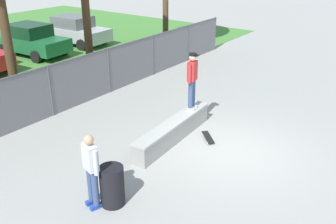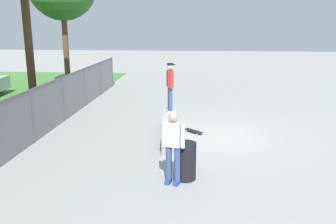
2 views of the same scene
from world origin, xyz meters
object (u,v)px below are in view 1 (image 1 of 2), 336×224
at_px(car_green, 31,40).
at_px(trash_bin, 112,186).
at_px(skateboard, 208,137).
at_px(bystander, 91,168).
at_px(car_silver, 75,30).
at_px(concrete_ledge, 173,131).
at_px(skateboarder, 192,79).

height_order(car_green, trash_bin, car_green).
bearing_deg(skateboard, bystander, 174.33).
height_order(car_silver, bystander, bystander).
bearing_deg(skateboard, trash_bin, 177.94).
xyz_separation_m(skateboard, bystander, (-4.34, 0.43, 0.94)).
xyz_separation_m(concrete_ledge, car_green, (3.44, 11.75, 0.52)).
relative_size(concrete_ledge, skateboarder, 2.01).
bearing_deg(car_silver, concrete_ledge, -118.82).
height_order(concrete_ledge, bystander, bystander).
distance_m(concrete_ledge, trash_bin, 3.42).
relative_size(concrete_ledge, trash_bin, 3.82).
relative_size(skateboard, trash_bin, 0.74).
bearing_deg(bystander, car_silver, 50.18).
height_order(concrete_ledge, car_silver, car_silver).
bearing_deg(trash_bin, concrete_ledge, 11.39).
height_order(skateboarder, skateboard, skateboarder).
height_order(concrete_ledge, car_green, car_green).
relative_size(skateboarder, car_green, 0.43).
relative_size(skateboarder, skateboard, 2.57).
bearing_deg(car_green, skateboarder, -101.40).
relative_size(concrete_ledge, car_green, 0.86).
relative_size(skateboard, car_silver, 0.17).
bearing_deg(skateboarder, bystander, -174.48).
relative_size(skateboard, bystander, 0.39).
relative_size(concrete_ledge, skateboard, 5.17).
relative_size(car_green, bystander, 2.37).
bearing_deg(concrete_ledge, car_silver, 61.18).
height_order(concrete_ledge, skateboarder, skateboarder).
bearing_deg(car_silver, skateboard, -114.72).
relative_size(skateboard, car_green, 0.17).
relative_size(car_silver, bystander, 2.37).
bearing_deg(car_green, skateboard, -102.40).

